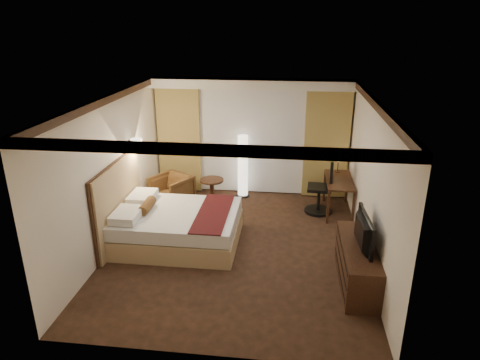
# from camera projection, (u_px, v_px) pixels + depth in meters

# --- Properties ---
(floor) EXTENTS (4.50, 5.50, 0.01)m
(floor) POSITION_uv_depth(u_px,v_px,m) (237.00, 246.00, 7.85)
(floor) COLOR black
(floor) RESTS_ON ground
(ceiling) EXTENTS (4.50, 5.50, 0.01)m
(ceiling) POSITION_uv_depth(u_px,v_px,m) (237.00, 99.00, 6.90)
(ceiling) COLOR white
(ceiling) RESTS_ON back_wall
(back_wall) EXTENTS (4.50, 0.02, 2.70)m
(back_wall) POSITION_uv_depth(u_px,v_px,m) (252.00, 137.00, 9.93)
(back_wall) COLOR #F1E2D0
(back_wall) RESTS_ON floor
(left_wall) EXTENTS (0.02, 5.50, 2.70)m
(left_wall) POSITION_uv_depth(u_px,v_px,m) (112.00, 172.00, 7.63)
(left_wall) COLOR #F1E2D0
(left_wall) RESTS_ON floor
(right_wall) EXTENTS (0.02, 5.50, 2.70)m
(right_wall) POSITION_uv_depth(u_px,v_px,m) (371.00, 183.00, 7.12)
(right_wall) COLOR #F1E2D0
(right_wall) RESTS_ON floor
(crown_molding) EXTENTS (4.50, 5.50, 0.12)m
(crown_molding) POSITION_uv_depth(u_px,v_px,m) (237.00, 103.00, 6.92)
(crown_molding) COLOR black
(crown_molding) RESTS_ON ceiling
(soffit) EXTENTS (4.50, 0.50, 0.20)m
(soffit) POSITION_uv_depth(u_px,v_px,m) (252.00, 84.00, 9.26)
(soffit) COLOR white
(soffit) RESTS_ON ceiling
(curtain_sheer) EXTENTS (2.48, 0.04, 2.45)m
(curtain_sheer) POSITION_uv_depth(u_px,v_px,m) (252.00, 142.00, 9.89)
(curtain_sheer) COLOR silver
(curtain_sheer) RESTS_ON back_wall
(curtain_left_drape) EXTENTS (1.00, 0.14, 2.45)m
(curtain_left_drape) POSITION_uv_depth(u_px,v_px,m) (179.00, 140.00, 10.03)
(curtain_left_drape) COLOR #A08C49
(curtain_left_drape) RESTS_ON back_wall
(curtain_right_drape) EXTENTS (1.00, 0.14, 2.45)m
(curtain_right_drape) POSITION_uv_depth(u_px,v_px,m) (326.00, 145.00, 9.65)
(curtain_right_drape) COLOR #A08C49
(curtain_right_drape) RESTS_ON back_wall
(wall_sconce) EXTENTS (0.24, 0.24, 0.24)m
(wall_sconce) POSITION_uv_depth(u_px,v_px,m) (137.00, 144.00, 8.33)
(wall_sconce) COLOR white
(wall_sconce) RESTS_ON left_wall
(bed) EXTENTS (2.19, 1.71, 0.64)m
(bed) POSITION_uv_depth(u_px,v_px,m) (179.00, 227.00, 7.89)
(bed) COLOR white
(bed) RESTS_ON floor
(headboard) EXTENTS (0.12, 2.01, 1.50)m
(headboard) POSITION_uv_depth(u_px,v_px,m) (119.00, 202.00, 7.86)
(headboard) COLOR tan
(headboard) RESTS_ON floor
(armchair) EXTENTS (1.01, 0.99, 0.78)m
(armchair) POSITION_uv_depth(u_px,v_px,m) (171.00, 190.00, 9.42)
(armchair) COLOR #4A2E16
(armchair) RESTS_ON floor
(side_table) EXTENTS (0.53, 0.53, 0.58)m
(side_table) POSITION_uv_depth(u_px,v_px,m) (212.00, 192.00, 9.58)
(side_table) COLOR black
(side_table) RESTS_ON floor
(floor_lamp) EXTENTS (0.31, 0.31, 1.48)m
(floor_lamp) POSITION_uv_depth(u_px,v_px,m) (243.00, 166.00, 9.84)
(floor_lamp) COLOR white
(floor_lamp) RESTS_ON floor
(desk) EXTENTS (0.55, 1.26, 0.75)m
(desk) POSITION_uv_depth(u_px,v_px,m) (338.00, 196.00, 9.12)
(desk) COLOR black
(desk) RESTS_ON floor
(desk_lamp) EXTENTS (0.18, 0.18, 0.34)m
(desk_lamp) POSITION_uv_depth(u_px,v_px,m) (338.00, 165.00, 9.38)
(desk_lamp) COLOR #FFD899
(desk_lamp) RESTS_ON desk
(office_chair) EXTENTS (0.62, 0.62, 1.21)m
(office_chair) POSITION_uv_depth(u_px,v_px,m) (319.00, 186.00, 9.04)
(office_chair) COLOR black
(office_chair) RESTS_ON floor
(dresser) EXTENTS (0.50, 1.69, 0.66)m
(dresser) POSITION_uv_depth(u_px,v_px,m) (357.00, 264.00, 6.67)
(dresser) COLOR black
(dresser) RESTS_ON floor
(television) EXTENTS (0.63, 1.02, 0.13)m
(television) POSITION_uv_depth(u_px,v_px,m) (359.00, 229.00, 6.46)
(television) COLOR black
(television) RESTS_ON dresser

